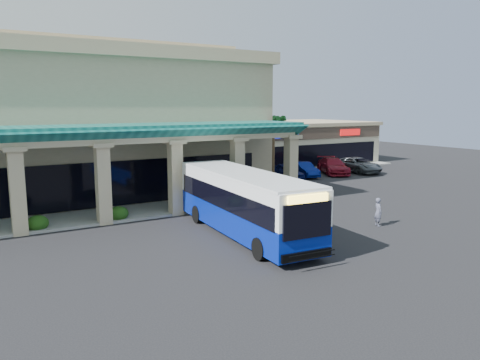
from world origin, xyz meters
TOP-DOWN VIEW (x-y plane):
  - ground at (0.00, 0.00)m, footprint 110.00×110.00m
  - main_building at (-8.00, 16.00)m, footprint 30.80×14.80m
  - arcade at (-8.00, 6.80)m, footprint 30.00×6.20m
  - strip_mall at (18.00, 24.00)m, footprint 22.50×12.50m
  - palm_0 at (8.50, 11.00)m, footprint 2.40×2.40m
  - palm_1 at (9.50, 14.00)m, footprint 2.40×2.40m
  - broadleaf_tree at (7.50, 19.00)m, footprint 2.60×2.60m
  - transit_bus at (-1.76, -1.00)m, footprint 3.70×12.27m
  - pedestrian at (5.81, -3.34)m, footprint 0.55×0.69m
  - car_silver at (11.59, 13.00)m, footprint 2.62×4.68m
  - car_white at (13.94, 13.57)m, footprint 2.36×4.52m
  - car_red at (17.68, 13.55)m, footprint 4.34×5.94m
  - car_gray at (20.55, 13.05)m, footprint 2.85×5.70m

SIDE VIEW (x-z plane):
  - ground at x=0.00m, z-range 0.00..0.00m
  - car_white at x=13.94m, z-range 0.00..1.42m
  - car_silver at x=11.59m, z-range 0.00..1.51m
  - car_gray at x=20.55m, z-range 0.00..1.55m
  - car_red at x=17.68m, z-range 0.00..1.60m
  - pedestrian at x=5.81m, z-range 0.00..1.65m
  - transit_bus at x=-1.76m, z-range 0.00..3.38m
  - broadleaf_tree at x=7.50m, z-range 0.00..4.81m
  - strip_mall at x=18.00m, z-range 0.00..4.90m
  - arcade at x=-8.00m, z-range 0.00..5.70m
  - palm_1 at x=9.50m, z-range 0.00..5.80m
  - palm_0 at x=8.50m, z-range 0.00..6.60m
  - main_building at x=-8.00m, z-range 0.00..11.35m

